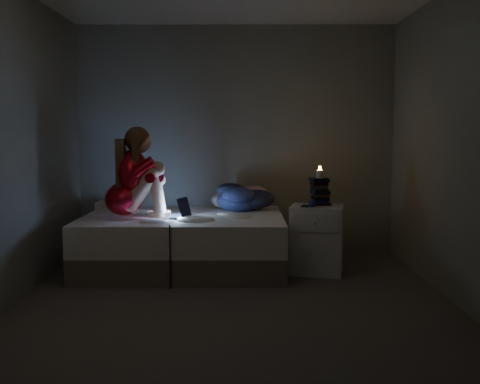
{
  "coord_description": "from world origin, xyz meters",
  "views": [
    {
      "loc": [
        0.06,
        -4.64,
        1.39
      ],
      "look_at": [
        0.05,
        1.0,
        0.8
      ],
      "focal_mm": 42.56,
      "sensor_mm": 36.0,
      "label": 1
    }
  ],
  "objects_px": {
    "woman": "(123,173)",
    "nightstand": "(317,239)",
    "laptop": "(172,207)",
    "phone": "(307,206)",
    "candle": "(320,173)",
    "bed": "(184,242)"
  },
  "relations": [
    {
      "from": "candle",
      "to": "laptop",
      "type": "bearing_deg",
      "value": -174.83
    },
    {
      "from": "woman",
      "to": "bed",
      "type": "bearing_deg",
      "value": 15.79
    },
    {
      "from": "woman",
      "to": "nightstand",
      "type": "xyz_separation_m",
      "value": [
        1.9,
        0.06,
        -0.67
      ]
    },
    {
      "from": "bed",
      "to": "phone",
      "type": "relative_size",
      "value": 14.35
    },
    {
      "from": "bed",
      "to": "woman",
      "type": "relative_size",
      "value": 2.23
    },
    {
      "from": "woman",
      "to": "phone",
      "type": "height_order",
      "value": "woman"
    },
    {
      "from": "bed",
      "to": "candle",
      "type": "distance_m",
      "value": 1.55
    },
    {
      "from": "bed",
      "to": "nightstand",
      "type": "height_order",
      "value": "nightstand"
    },
    {
      "from": "candle",
      "to": "phone",
      "type": "distance_m",
      "value": 0.39
    },
    {
      "from": "laptop",
      "to": "phone",
      "type": "bearing_deg",
      "value": 17.53
    },
    {
      "from": "bed",
      "to": "phone",
      "type": "bearing_deg",
      "value": -11.69
    },
    {
      "from": "laptop",
      "to": "phone",
      "type": "relative_size",
      "value": 2.2
    },
    {
      "from": "woman",
      "to": "laptop",
      "type": "xyz_separation_m",
      "value": [
        0.47,
        0.03,
        -0.34
      ]
    },
    {
      "from": "woman",
      "to": "nightstand",
      "type": "distance_m",
      "value": 2.01
    },
    {
      "from": "woman",
      "to": "candle",
      "type": "bearing_deg",
      "value": -2.14
    },
    {
      "from": "nightstand",
      "to": "phone",
      "type": "relative_size",
      "value": 4.79
    },
    {
      "from": "phone",
      "to": "bed",
      "type": "bearing_deg",
      "value": 172.85
    },
    {
      "from": "nightstand",
      "to": "laptop",
      "type": "bearing_deg",
      "value": -166.42
    },
    {
      "from": "laptop",
      "to": "phone",
      "type": "xyz_separation_m",
      "value": [
        1.32,
        -0.05,
        0.02
      ]
    },
    {
      "from": "woman",
      "to": "nightstand",
      "type": "relative_size",
      "value": 1.34
    },
    {
      "from": "nightstand",
      "to": "bed",
      "type": "bearing_deg",
      "value": -175.14
    },
    {
      "from": "bed",
      "to": "candle",
      "type": "relative_size",
      "value": 25.12
    }
  ]
}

